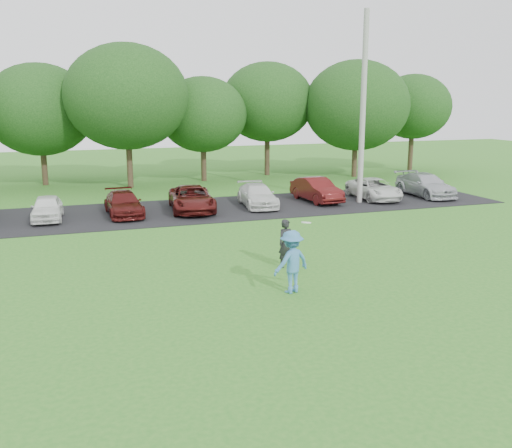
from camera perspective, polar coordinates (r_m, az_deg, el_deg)
The scene contains 7 objects.
ground at distance 16.09m, azimuth 4.07°, elevation -7.07°, with size 100.00×100.00×0.00m, color #2B7320.
parking_lot at distance 28.12m, azimuth -6.29°, elevation 1.38°, with size 32.00×6.50×0.03m, color black.
utility_pole at distance 30.08m, azimuth 10.65°, elevation 11.24°, with size 0.28×0.28×9.71m, color #9E9F9A.
frisbee_player at distance 16.03m, azimuth 3.57°, elevation -3.77°, with size 1.30×0.98×2.10m.
camera_bystander at distance 18.47m, azimuth 3.04°, elevation -1.94°, with size 0.63×0.48×1.57m.
parked_cars at distance 28.09m, azimuth -4.69°, elevation 2.65°, with size 28.51×4.73×1.25m.
tree_row at distance 37.47m, azimuth -7.53°, elevation 11.62°, with size 42.39×9.85×8.64m.
Camera 1 is at (-5.98, -13.95, 5.36)m, focal length 40.00 mm.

